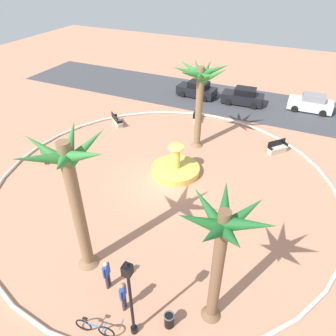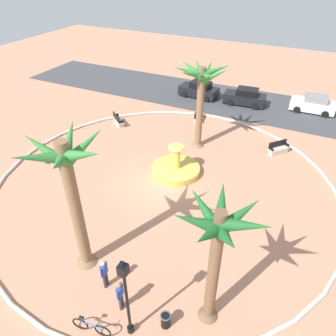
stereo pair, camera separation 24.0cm
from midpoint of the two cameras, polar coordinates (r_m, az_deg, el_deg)
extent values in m
plane|color=tan|center=(20.93, -0.94, -2.85)|extent=(80.00, 80.00, 0.00)
torus|color=silver|center=(20.87, -0.95, -2.64)|extent=(22.09, 22.09, 0.20)
cube|color=#424247|center=(33.68, 10.85, 11.96)|extent=(48.00, 8.00, 0.03)
cylinder|color=gold|center=(21.84, 1.06, -0.31)|extent=(3.35, 3.35, 0.45)
cylinder|color=#236093|center=(21.86, 1.06, -0.39)|extent=(2.95, 2.95, 0.34)
cylinder|color=gold|center=(21.28, 1.09, 1.88)|extent=(0.60, 0.60, 1.54)
cylinder|color=#F1C954|center=(20.84, 1.11, 3.80)|extent=(1.07, 1.07, 0.12)
cylinder|color=brown|center=(12.46, 8.30, -17.89)|extent=(0.45, 0.45, 5.93)
cone|color=brown|center=(14.70, 7.34, -24.32)|extent=(0.86, 0.86, 0.50)
cone|color=#1E6028|center=(10.38, 13.90, -9.95)|extent=(1.81, 0.62, 1.06)
cone|color=#1E6028|center=(10.90, 12.81, -8.14)|extent=(1.57, 1.71, 1.30)
cone|color=#1E6028|center=(11.08, 9.67, -6.28)|extent=(1.00, 1.87, 1.16)
cone|color=#1E6028|center=(10.92, 6.71, -7.39)|extent=(1.81, 1.32, 1.33)
cone|color=#1E6028|center=(10.37, 5.29, -9.62)|extent=(1.82, 1.38, 1.23)
cone|color=#1E6028|center=(10.01, 7.50, -11.86)|extent=(0.83, 1.85, 1.23)
cone|color=#1E6028|center=(10.05, 10.66, -12.34)|extent=(1.44, 1.79, 1.29)
cylinder|color=brown|center=(14.37, -16.49, -7.48)|extent=(0.55, 0.55, 6.93)
cone|color=brown|center=(16.65, -14.62, -15.71)|extent=(1.04, 1.04, 0.50)
cone|color=#337F38|center=(11.98, -15.57, 2.19)|extent=(2.06, 0.61, 1.19)
cone|color=#337F38|center=(12.87, -15.19, 3.80)|extent=(1.43, 2.02, 1.48)
cone|color=#337F38|center=(13.34, -17.70, 4.69)|extent=(1.35, 2.06, 1.42)
cone|color=#337F38|center=(13.14, -21.72, 3.07)|extent=(2.04, 0.80, 1.49)
cone|color=#337F38|center=(12.37, -22.64, 1.58)|extent=(1.39, 2.08, 1.24)
cone|color=#337F38|center=(11.83, -19.26, 0.66)|extent=(1.61, 2.00, 1.29)
cylinder|color=brown|center=(23.71, 5.31, 10.61)|extent=(0.51, 0.51, 6.24)
cone|color=brown|center=(25.02, 4.96, 4.62)|extent=(0.98, 0.98, 0.50)
cone|color=#337F38|center=(22.59, 7.94, 16.32)|extent=(2.10, 0.79, 1.49)
cone|color=#337F38|center=(22.97, 8.18, 17.22)|extent=(2.05, 1.68, 1.09)
cone|color=#337F38|center=(23.54, 6.59, 17.13)|extent=(0.69, 2.07, 1.53)
cone|color=#337F38|center=(23.59, 5.10, 17.47)|extent=(1.65, 2.02, 1.38)
cone|color=#337F38|center=(23.29, 3.77, 17.63)|extent=(2.18, 1.21, 1.16)
cone|color=#337F38|center=(22.58, 3.15, 17.13)|extent=(2.13, 1.49, 1.13)
cone|color=#337F38|center=(22.04, 3.89, 16.60)|extent=(1.35, 2.16, 1.17)
cone|color=#337F38|center=(21.83, 5.54, 16.18)|extent=(1.15, 2.17, 1.27)
cone|color=#337F38|center=(21.89, 6.67, 16.19)|extent=(1.83, 1.93, 1.25)
cube|color=beige|center=(28.81, 5.11, 9.35)|extent=(0.72, 1.65, 0.12)
cube|color=black|center=(28.72, 4.73, 9.95)|extent=(0.30, 1.60, 0.50)
cube|color=#B6ADA0|center=(28.92, 5.09, 8.89)|extent=(0.66, 1.52, 0.39)
cube|color=black|center=(29.42, 5.46, 10.19)|extent=(0.46, 0.14, 0.24)
cube|color=black|center=(28.09, 4.78, 8.98)|extent=(0.46, 0.14, 0.24)
cube|color=beige|center=(25.23, 18.99, 3.49)|extent=(1.42, 1.54, 0.12)
cube|color=black|center=(25.21, 18.81, 4.30)|extent=(1.10, 1.27, 0.50)
cube|color=#B6ADA0|center=(25.35, 18.88, 3.00)|extent=(1.31, 1.42, 0.39)
cube|color=black|center=(25.64, 20.31, 4.09)|extent=(0.39, 0.35, 0.24)
cube|color=black|center=(24.69, 17.74, 3.42)|extent=(0.39, 0.35, 0.24)
cube|color=beige|center=(28.31, -9.41, 8.52)|extent=(1.56, 1.39, 0.12)
cube|color=black|center=(28.12, -9.87, 8.97)|extent=(1.30, 1.06, 0.50)
cube|color=#B6ADA0|center=(28.42, -9.36, 8.06)|extent=(1.44, 1.28, 0.39)
cube|color=black|center=(28.90, -9.91, 9.35)|extent=(0.34, 0.40, 0.24)
cube|color=black|center=(27.60, -8.93, 8.17)|extent=(0.34, 0.40, 0.24)
cylinder|color=black|center=(12.93, -7.23, -23.46)|extent=(0.12, 0.12, 3.73)
cylinder|color=black|center=(14.41, -6.68, -27.05)|extent=(0.28, 0.28, 0.30)
cube|color=black|center=(11.22, -8.03, -17.86)|extent=(0.32, 0.32, 0.44)
sphere|color=#F2EDCC|center=(11.22, -8.03, -17.86)|extent=(0.22, 0.22, 0.22)
cone|color=black|center=(11.00, -8.16, -16.97)|extent=(0.20, 0.20, 0.18)
cylinder|color=black|center=(14.28, -0.33, -25.90)|extent=(0.40, 0.40, 0.70)
torus|color=#4C4C51|center=(13.98, -0.33, -25.20)|extent=(0.46, 0.46, 0.06)
torus|color=black|center=(14.28, -11.63, -27.09)|extent=(0.72, 0.17, 0.72)
torus|color=black|center=(14.61, -15.54, -25.74)|extent=(0.72, 0.17, 0.72)
cylinder|color=#1E66B2|center=(14.24, -13.76, -25.96)|extent=(0.95, 0.20, 0.05)
cylinder|color=#1E66B2|center=(14.23, -15.22, -25.18)|extent=(0.04, 0.04, 0.30)
cube|color=black|center=(14.09, -15.34, -24.83)|extent=(0.21, 0.13, 0.06)
cylinder|color=#1E66B2|center=(13.98, -12.03, -26.31)|extent=(0.10, 0.44, 0.03)
cylinder|color=#33333D|center=(15.40, -11.46, -19.56)|extent=(0.14, 0.14, 0.90)
cylinder|color=#33333D|center=(15.49, -11.12, -19.07)|extent=(0.14, 0.14, 0.90)
cube|color=#2D4CA5|center=(14.87, -11.62, -17.66)|extent=(0.23, 0.36, 0.56)
sphere|color=beige|center=(14.56, -11.81, -16.70)|extent=(0.22, 0.22, 0.22)
cylinder|color=#2D4CA5|center=(14.76, -12.06, -18.28)|extent=(0.09, 0.09, 0.53)
cylinder|color=#2D4CA5|center=(14.98, -11.19, -17.05)|extent=(0.09, 0.09, 0.53)
cylinder|color=#33333D|center=(14.68, -8.58, -23.14)|extent=(0.14, 0.14, 0.90)
cylinder|color=#33333D|center=(14.77, -8.32, -22.57)|extent=(0.14, 0.14, 0.90)
cube|color=#2D4CA5|center=(14.12, -8.72, -21.27)|extent=(0.26, 0.37, 0.56)
sphere|color=#9E7051|center=(13.79, -8.87, -20.34)|extent=(0.22, 0.22, 0.22)
cylinder|color=#2D4CA5|center=(14.01, -9.06, -21.98)|extent=(0.09, 0.09, 0.53)
cylinder|color=#2D4CA5|center=(14.23, -8.39, -20.57)|extent=(0.09, 0.09, 0.53)
cylinder|color=#33333D|center=(24.28, -21.77, 1.54)|extent=(0.14, 0.14, 0.91)
cylinder|color=#33333D|center=(24.20, -21.39, 1.52)|extent=(0.14, 0.14, 0.91)
cube|color=#338C4C|center=(23.88, -21.95, 3.00)|extent=(0.39, 0.30, 0.56)
sphere|color=#9E7051|center=(23.68, -22.16, 3.82)|extent=(0.22, 0.22, 0.22)
cylinder|color=#338C4C|center=(23.98, -22.42, 3.02)|extent=(0.09, 0.09, 0.53)
cylinder|color=#338C4C|center=(23.78, -21.48, 2.98)|extent=(0.09, 0.09, 0.53)
cube|color=black|center=(33.92, 4.98, 13.74)|extent=(4.11, 1.98, 0.90)
cube|color=black|center=(33.59, 5.36, 14.83)|extent=(2.10, 1.58, 0.60)
cube|color=#333D47|center=(33.96, 3.93, 14.99)|extent=(0.39, 1.38, 0.51)
cylinder|color=black|center=(33.81, 2.37, 13.19)|extent=(0.65, 0.27, 0.64)
cylinder|color=black|center=(35.24, 3.67, 14.07)|extent=(0.65, 0.27, 0.64)
cylinder|color=black|center=(32.86, 6.31, 12.35)|extent=(0.65, 0.27, 0.64)
cylinder|color=black|center=(34.32, 7.49, 13.27)|extent=(0.65, 0.27, 0.64)
cube|color=black|center=(32.85, 13.11, 12.24)|extent=(4.09, 1.92, 0.90)
cube|color=black|center=(32.56, 13.64, 13.35)|extent=(2.08, 1.56, 0.60)
cube|color=#333D47|center=(32.71, 12.04, 13.52)|extent=(0.37, 1.37, 0.51)
cylinder|color=black|center=(32.37, 10.57, 11.61)|extent=(0.65, 0.26, 0.64)
cylinder|color=black|center=(33.92, 11.23, 12.64)|extent=(0.65, 0.26, 0.64)
cylinder|color=black|center=(32.05, 14.94, 10.77)|extent=(0.65, 0.26, 0.64)
cylinder|color=black|center=(33.61, 15.43, 11.84)|extent=(0.65, 0.26, 0.64)
cube|color=silver|center=(33.36, 24.13, 10.44)|extent=(4.04, 1.79, 0.90)
cube|color=gray|center=(33.11, 24.78, 11.49)|extent=(2.03, 1.49, 0.60)
cube|color=#333D47|center=(33.12, 23.20, 11.74)|extent=(0.32, 1.37, 0.51)
cylinder|color=black|center=(32.68, 21.77, 9.91)|extent=(0.64, 0.23, 0.64)
cylinder|color=black|center=(34.26, 22.05, 10.97)|extent=(0.64, 0.23, 0.64)
cylinder|color=black|center=(32.76, 26.04, 8.88)|extent=(0.64, 0.23, 0.64)
cylinder|color=black|center=(34.33, 26.14, 9.97)|extent=(0.64, 0.23, 0.64)
camera|label=1|loc=(0.12, -90.33, -0.23)|focal=33.64mm
camera|label=2|loc=(0.12, 89.67, 0.23)|focal=33.64mm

